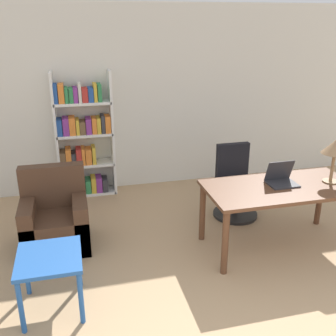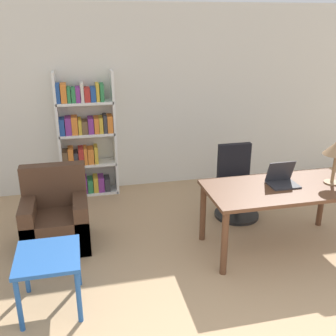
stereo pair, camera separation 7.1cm
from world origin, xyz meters
name	(u,v)px [view 2 (the right image)]	position (x,y,z in m)	size (l,w,h in m)	color
wall_back	(157,99)	(0.00, 4.53, 1.35)	(8.00, 0.06, 2.70)	silver
desk	(281,195)	(0.93, 2.31, 0.65)	(1.67, 0.82, 0.75)	brown
laptop	(282,180)	(0.95, 2.38, 0.80)	(0.31, 0.26, 0.26)	#2D2D33
office_chair	(236,186)	(0.78, 3.19, 0.41)	(0.58, 0.58, 0.95)	black
side_table_blue	(48,263)	(-1.53, 1.85, 0.45)	(0.55, 0.59, 0.54)	#2356A3
armchair	(56,220)	(-1.51, 2.94, 0.31)	(0.73, 0.64, 0.91)	#472D1E
bookshelf	(85,140)	(-1.11, 4.34, 0.83)	(0.82, 0.28, 1.81)	white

